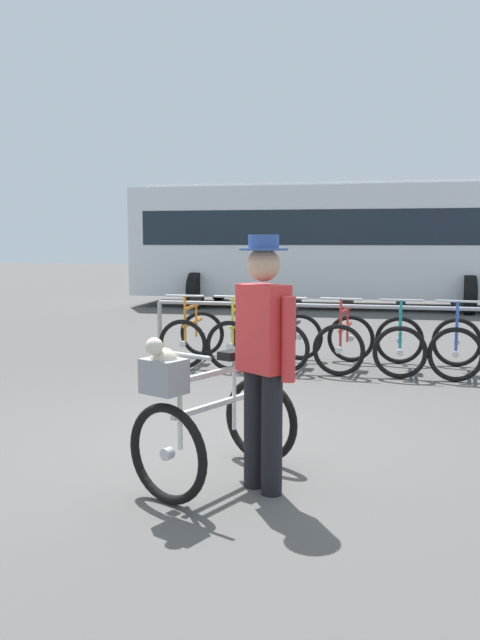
# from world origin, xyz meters

# --- Properties ---
(ground_plane) EXTENTS (80.00, 80.00, 0.00)m
(ground_plane) POSITION_xyz_m (0.00, 0.00, 0.00)
(ground_plane) COLOR #514F4C
(bike_rack_rail) EXTENTS (4.61, 0.14, 0.88)m
(bike_rack_rail) POSITION_xyz_m (0.53, 3.49, 0.70)
(bike_rack_rail) COLOR #99999E
(bike_rack_rail) RESTS_ON ground
(racked_bike_orange) EXTENTS (0.72, 1.12, 0.97)m
(racked_bike_orange) POSITION_xyz_m (-1.33, 3.63, 0.37)
(racked_bike_orange) COLOR black
(racked_bike_orange) RESTS_ON ground
(racked_bike_yellow) EXTENTS (0.73, 1.14, 0.97)m
(racked_bike_yellow) POSITION_xyz_m (-0.63, 3.65, 0.37)
(racked_bike_yellow) COLOR black
(racked_bike_yellow) RESTS_ON ground
(racked_bike_black) EXTENTS (0.70, 1.12, 0.97)m
(racked_bike_black) POSITION_xyz_m (0.07, 3.66, 0.37)
(racked_bike_black) COLOR black
(racked_bike_black) RESTS_ON ground
(racked_bike_red) EXTENTS (0.73, 1.14, 0.97)m
(racked_bike_red) POSITION_xyz_m (0.77, 3.67, 0.37)
(racked_bike_red) COLOR black
(racked_bike_red) RESTS_ON ground
(racked_bike_teal) EXTENTS (0.68, 1.13, 0.98)m
(racked_bike_teal) POSITION_xyz_m (1.47, 3.68, 0.37)
(racked_bike_teal) COLOR black
(racked_bike_teal) RESTS_ON ground
(racked_bike_blue) EXTENTS (0.75, 1.16, 0.98)m
(racked_bike_blue) POSITION_xyz_m (2.17, 3.70, 0.37)
(racked_bike_blue) COLOR black
(racked_bike_blue) RESTS_ON ground
(featured_bicycle) EXTENTS (1.03, 1.26, 1.09)m
(featured_bicycle) POSITION_xyz_m (0.25, -0.80, 0.49)
(featured_bicycle) COLOR black
(featured_bicycle) RESTS_ON ground
(person_with_featured_bike) EXTENTS (0.45, 0.37, 1.72)m
(person_with_featured_bike) POSITION_xyz_m (0.64, -0.78, 0.95)
(person_with_featured_bike) COLOR black
(person_with_featured_bike) RESTS_ON ground
(bus_distant) EXTENTS (10.11, 3.71, 3.08)m
(bus_distant) POSITION_xyz_m (-0.39, 11.99, 1.74)
(bus_distant) COLOR silver
(bus_distant) RESTS_ON ground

